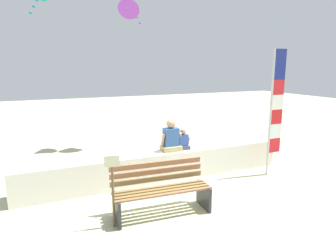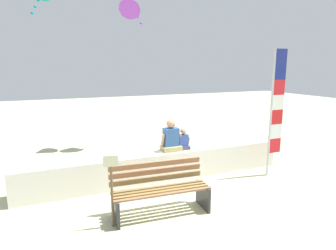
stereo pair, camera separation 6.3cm
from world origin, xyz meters
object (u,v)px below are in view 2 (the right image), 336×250
(park_bench, at_px, (160,190))
(person_child, at_px, (183,141))
(flag_banner, at_px, (275,107))
(kite_purple, at_px, (131,5))
(person_adult, at_px, (171,138))
(sign_post, at_px, (112,185))

(park_bench, xyz_separation_m, person_child, (1.16, 1.45, 0.43))
(flag_banner, height_order, kite_purple, kite_purple)
(person_adult, distance_m, flag_banner, 2.53)
(person_child, distance_m, kite_purple, 4.77)
(person_adult, height_order, sign_post, person_adult)
(person_child, height_order, flag_banner, flag_banner)
(person_adult, relative_size, kite_purple, 0.71)
(person_adult, relative_size, person_child, 1.49)
(person_adult, relative_size, flag_banner, 0.25)
(person_adult, bearing_deg, sign_post, -137.58)
(flag_banner, bearing_deg, person_adult, 161.79)
(park_bench, relative_size, person_adult, 2.39)
(park_bench, bearing_deg, sign_post, -171.15)
(park_bench, xyz_separation_m, flag_banner, (3.16, 0.69, 1.23))
(flag_banner, bearing_deg, park_bench, -167.74)
(person_child, xyz_separation_m, sign_post, (-2.04, -1.58, -0.14))
(sign_post, bearing_deg, kite_purple, 69.31)
(person_child, relative_size, flag_banner, 0.17)
(person_child, distance_m, flag_banner, 2.28)
(person_adult, height_order, flag_banner, flag_banner)
(park_bench, height_order, person_adult, person_adult)
(flag_banner, bearing_deg, person_child, 159.20)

